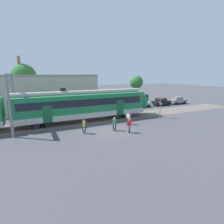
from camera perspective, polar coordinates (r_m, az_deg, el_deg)
ground_plane at (r=20.67m, az=-0.17°, el=-6.00°), size 160.00×160.00×0.00m
pedestrian_yellow at (r=19.56m, az=-9.05°, el=-4.19°), size 0.59×0.63×1.67m
pedestrian_green at (r=20.27m, az=0.87°, el=-3.45°), size 0.67×0.51×1.67m
pedestrian_red at (r=19.69m, az=5.71°, el=-4.06°), size 0.56×0.63×1.67m
pedestrian_white at (r=22.76m, az=5.39°, el=-1.73°), size 0.71×0.51×1.67m
parked_car_silver at (r=35.19m, az=9.46°, el=2.82°), size 4.09×1.93×1.54m
parked_car_black at (r=38.10m, az=15.81°, el=3.24°), size 4.08×1.92×1.54m
parked_car_grey at (r=41.28m, az=20.64°, el=3.59°), size 4.03×1.82×1.54m
catenary_gantry at (r=23.47m, az=-30.14°, el=5.33°), size 0.24×6.64×6.53m
crossing_signal at (r=26.84m, az=15.52°, el=2.25°), size 0.96×0.22×3.00m
background_building at (r=31.83m, az=-19.10°, el=5.73°), size 15.02×5.00×9.20m
street_tree_right at (r=41.89m, az=7.96°, el=9.60°), size 3.10×3.10×6.16m
street_tree_left at (r=31.85m, az=-26.89°, el=10.46°), size 3.83×3.83×8.13m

